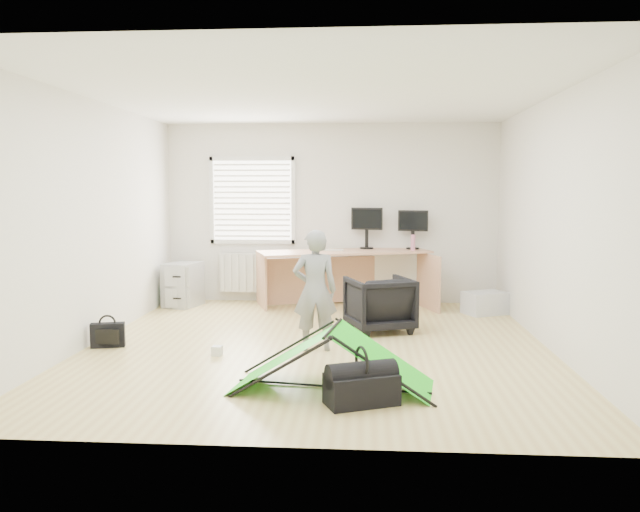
# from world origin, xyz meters

# --- Properties ---
(ground) EXTENTS (5.50, 5.50, 0.00)m
(ground) POSITION_xyz_m (0.00, 0.00, 0.00)
(ground) COLOR #D1BA6F
(ground) RESTS_ON ground
(back_wall) EXTENTS (5.00, 0.02, 2.70)m
(back_wall) POSITION_xyz_m (0.00, 2.75, 1.35)
(back_wall) COLOR silver
(back_wall) RESTS_ON ground
(window) EXTENTS (1.20, 0.06, 1.20)m
(window) POSITION_xyz_m (-1.20, 2.71, 1.55)
(window) COLOR silver
(window) RESTS_ON back_wall
(radiator) EXTENTS (1.00, 0.12, 0.60)m
(radiator) POSITION_xyz_m (-1.20, 2.67, 0.45)
(radiator) COLOR silver
(radiator) RESTS_ON back_wall
(desk) EXTENTS (2.57, 1.53, 0.84)m
(desk) POSITION_xyz_m (0.22, 2.24, 0.42)
(desk) COLOR tan
(desk) RESTS_ON ground
(filing_cabinet) EXTENTS (0.55, 0.64, 0.64)m
(filing_cabinet) POSITION_xyz_m (-2.16, 2.21, 0.32)
(filing_cabinet) COLOR #A2A5A7
(filing_cabinet) RESTS_ON ground
(monitor_left) EXTENTS (0.48, 0.22, 0.45)m
(monitor_left) POSITION_xyz_m (0.54, 2.58, 1.06)
(monitor_left) COLOR black
(monitor_left) RESTS_ON desk
(monitor_right) EXTENTS (0.45, 0.19, 0.42)m
(monitor_right) POSITION_xyz_m (1.22, 2.58, 1.05)
(monitor_right) COLOR black
(monitor_right) RESTS_ON desk
(keyboard) EXTENTS (0.42, 0.15, 0.02)m
(keyboard) POSITION_xyz_m (-0.00, 2.24, 0.84)
(keyboard) COLOR beige
(keyboard) RESTS_ON desk
(thermos) EXTENTS (0.08, 0.08, 0.23)m
(thermos) POSITION_xyz_m (1.21, 2.33, 0.95)
(thermos) COLOR #BF6B87
(thermos) RESTS_ON desk
(office_chair) EXTENTS (0.92, 0.93, 0.67)m
(office_chair) POSITION_xyz_m (0.70, 0.77, 0.33)
(office_chair) COLOR black
(office_chair) RESTS_ON ground
(person) EXTENTS (0.51, 0.37, 1.29)m
(person) POSITION_xyz_m (-0.01, -0.19, 0.65)
(person) COLOR slate
(person) RESTS_ON ground
(kite) EXTENTS (1.79, 0.99, 0.53)m
(kite) POSITION_xyz_m (0.24, -1.48, 0.26)
(kite) COLOR #17CD13
(kite) RESTS_ON ground
(storage_crate) EXTENTS (0.66, 0.58, 0.31)m
(storage_crate) POSITION_xyz_m (2.18, 1.93, 0.15)
(storage_crate) COLOR silver
(storage_crate) RESTS_ON ground
(tote_bag) EXTENTS (0.33, 0.24, 0.36)m
(tote_bag) POSITION_xyz_m (-2.28, 2.18, 0.18)
(tote_bag) COLOR teal
(tote_bag) RESTS_ON ground
(laptop_bag) EXTENTS (0.37, 0.20, 0.27)m
(laptop_bag) POSITION_xyz_m (-2.27, -0.24, 0.13)
(laptop_bag) COLOR black
(laptop_bag) RESTS_ON ground
(white_box) EXTENTS (0.11, 0.11, 0.10)m
(white_box) POSITION_xyz_m (-1.00, -0.49, 0.05)
(white_box) COLOR silver
(white_box) RESTS_ON ground
(duffel_bag) EXTENTS (0.63, 0.49, 0.25)m
(duffel_bag) POSITION_xyz_m (0.50, -1.87, 0.12)
(duffel_bag) COLOR black
(duffel_bag) RESTS_ON ground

